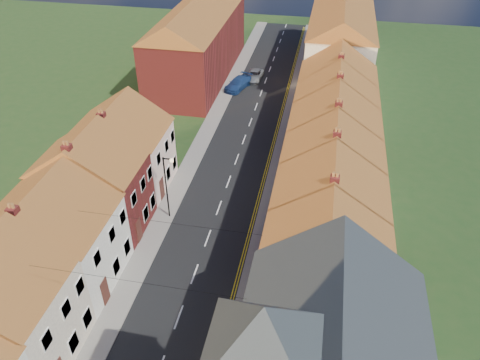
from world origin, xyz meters
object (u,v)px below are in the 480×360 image
(lamppost, at_px, (167,184))
(car_distant, at_px, (254,75))
(car_far, at_px, (238,83))
(pedestrian_right, at_px, (250,321))

(lamppost, relative_size, car_distant, 1.39)
(car_distant, bearing_deg, car_far, -112.69)
(lamppost, xyz_separation_m, pedestrian_right, (8.77, -10.19, -2.46))
(car_distant, bearing_deg, lamppost, -91.15)
(car_far, relative_size, car_distant, 1.13)
(pedestrian_right, bearing_deg, car_far, -77.76)
(lamppost, height_order, pedestrian_right, lamppost)
(car_distant, height_order, pedestrian_right, pedestrian_right)
(car_distant, xyz_separation_m, pedestrian_right, (6.59, -40.19, 0.48))
(car_distant, distance_m, pedestrian_right, 40.73)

